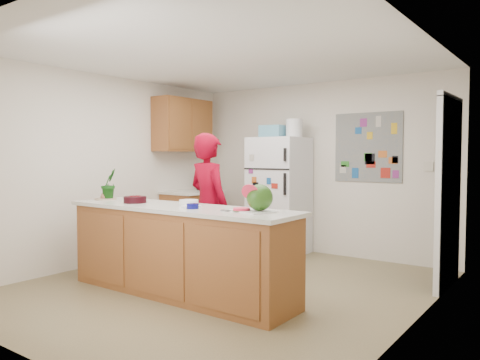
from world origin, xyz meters
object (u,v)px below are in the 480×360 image
Objects in this scene: person at (209,206)px; watermelon at (260,198)px; refrigerator at (279,196)px; cherry_bowl at (135,200)px.

watermelon is at bearing 165.55° from person.
refrigerator is 6.97× the size of watermelon.
person is 6.95× the size of watermelon.
cherry_bowl is (-0.46, -0.70, 0.11)m from person.
cherry_bowl is (-0.37, -2.42, 0.11)m from refrigerator.
person is 0.85m from cherry_bowl.
person is at bearing 151.64° from watermelon.
cherry_bowl is at bearing -176.12° from watermelon.
watermelon is at bearing 3.88° from cherry_bowl.
refrigerator is at bearing -72.90° from person.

